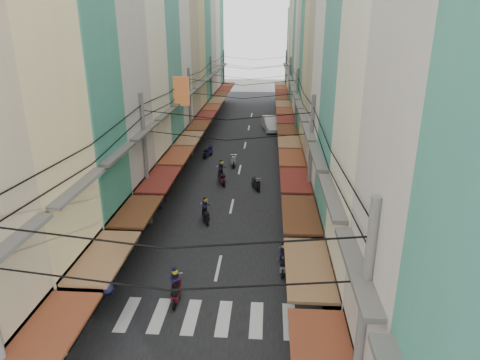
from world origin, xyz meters
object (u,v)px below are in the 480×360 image
at_px(white_car, 271,130).
at_px(bicycle, 351,235).
at_px(market_umbrella, 367,248).
at_px(traffic_sign, 327,232).

relative_size(white_car, bicycle, 3.63).
bearing_deg(market_umbrella, bicycle, 85.84).
distance_m(bicycle, market_umbrella, 5.78).
bearing_deg(traffic_sign, market_umbrella, -41.54).
xyz_separation_m(bicycle, market_umbrella, (-0.39, -5.39, 2.05)).
relative_size(white_car, market_umbrella, 2.49).
xyz_separation_m(market_umbrella, traffic_sign, (-1.67, 1.48, 0.06)).
height_order(white_car, traffic_sign, traffic_sign).
bearing_deg(traffic_sign, bicycle, 62.19).
bearing_deg(bicycle, white_car, 14.55).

